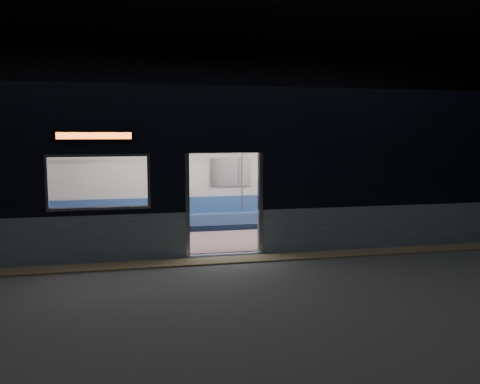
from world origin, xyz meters
name	(u,v)px	position (x,y,z in m)	size (l,w,h in m)	color
station_floor	(235,269)	(0.00, 0.00, -0.01)	(24.00, 14.00, 0.01)	#47494C
station_envelope	(235,62)	(0.00, 0.00, 3.66)	(24.00, 14.00, 5.00)	black
tactile_strip	(229,260)	(0.00, 0.55, 0.01)	(22.80, 0.50, 0.03)	#8C7F59
metro_car	(212,160)	(0.00, 2.54, 1.85)	(18.00, 3.04, 3.35)	#91A0AD
passenger	(379,193)	(4.70, 3.55, 0.85)	(0.46, 0.78, 1.49)	black
handbag	(385,200)	(4.74, 3.29, 0.71)	(0.32, 0.27, 0.16)	black
transit_map	(231,172)	(0.70, 3.85, 1.46)	(0.96, 0.03, 0.62)	white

